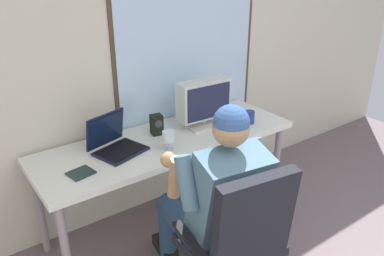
{
  "coord_description": "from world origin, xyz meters",
  "views": [
    {
      "loc": [
        -1.55,
        0.12,
        1.92
      ],
      "look_at": [
        -0.33,
        1.82,
        0.98
      ],
      "focal_mm": 36.59,
      "sensor_mm": 36.0,
      "label": 1
    }
  ],
  "objects_px": {
    "laptop": "(114,141)",
    "cd_case": "(81,173)",
    "office_chair": "(241,237)",
    "wine_glass": "(168,137)",
    "desk_speaker": "(157,125)",
    "coffee_mug": "(249,117)",
    "person_seated": "(215,197)",
    "crt_monitor": "(204,101)",
    "desk": "(168,147)"
  },
  "relations": [
    {
      "from": "desk",
      "to": "desk_speaker",
      "type": "xyz_separation_m",
      "value": [
        -0.03,
        0.11,
        0.14
      ]
    },
    {
      "from": "person_seated",
      "to": "desk_speaker",
      "type": "height_order",
      "value": "person_seated"
    },
    {
      "from": "person_seated",
      "to": "crt_monitor",
      "type": "distance_m",
      "value": 0.88
    },
    {
      "from": "person_seated",
      "to": "crt_monitor",
      "type": "bearing_deg",
      "value": 57.36
    },
    {
      "from": "desk",
      "to": "coffee_mug",
      "type": "bearing_deg",
      "value": -12.03
    },
    {
      "from": "laptop",
      "to": "coffee_mug",
      "type": "relative_size",
      "value": 3.79
    },
    {
      "from": "office_chair",
      "to": "wine_glass",
      "type": "distance_m",
      "value": 0.83
    },
    {
      "from": "laptop",
      "to": "cd_case",
      "type": "xyz_separation_m",
      "value": [
        -0.3,
        -0.17,
        -0.06
      ]
    },
    {
      "from": "desk",
      "to": "office_chair",
      "type": "bearing_deg",
      "value": -98.88
    },
    {
      "from": "office_chair",
      "to": "desk_speaker",
      "type": "bearing_deg",
      "value": 83.48
    },
    {
      "from": "crt_monitor",
      "to": "desk_speaker",
      "type": "relative_size",
      "value": 2.8
    },
    {
      "from": "wine_glass",
      "to": "desk",
      "type": "bearing_deg",
      "value": 58.79
    },
    {
      "from": "crt_monitor",
      "to": "coffee_mug",
      "type": "xyz_separation_m",
      "value": [
        0.31,
        -0.18,
        -0.14
      ]
    },
    {
      "from": "cd_case",
      "to": "laptop",
      "type": "bearing_deg",
      "value": 29.29
    },
    {
      "from": "office_chair",
      "to": "desk_speaker",
      "type": "height_order",
      "value": "office_chair"
    },
    {
      "from": "desk_speaker",
      "to": "coffee_mug",
      "type": "xyz_separation_m",
      "value": [
        0.68,
        -0.25,
        -0.02
      ]
    },
    {
      "from": "desk",
      "to": "coffee_mug",
      "type": "relative_size",
      "value": 19.21
    },
    {
      "from": "crt_monitor",
      "to": "laptop",
      "type": "distance_m",
      "value": 0.74
    },
    {
      "from": "office_chair",
      "to": "desk_speaker",
      "type": "xyz_separation_m",
      "value": [
        0.12,
        1.03,
        0.25
      ]
    },
    {
      "from": "desk",
      "to": "crt_monitor",
      "type": "relative_size",
      "value": 4.57
    },
    {
      "from": "desk",
      "to": "desk_speaker",
      "type": "relative_size",
      "value": 12.82
    },
    {
      "from": "desk",
      "to": "laptop",
      "type": "relative_size",
      "value": 5.07
    },
    {
      "from": "office_chair",
      "to": "wine_glass",
      "type": "height_order",
      "value": "office_chair"
    },
    {
      "from": "office_chair",
      "to": "cd_case",
      "type": "relative_size",
      "value": 6.07
    },
    {
      "from": "coffee_mug",
      "to": "laptop",
      "type": "bearing_deg",
      "value": 169.08
    },
    {
      "from": "office_chair",
      "to": "cd_case",
      "type": "xyz_separation_m",
      "value": [
        -0.54,
        0.82,
        0.18
      ]
    },
    {
      "from": "crt_monitor",
      "to": "wine_glass",
      "type": "xyz_separation_m",
      "value": [
        -0.43,
        -0.19,
        -0.1
      ]
    },
    {
      "from": "desk",
      "to": "desk_speaker",
      "type": "height_order",
      "value": "desk_speaker"
    },
    {
      "from": "wine_glass",
      "to": "desk_speaker",
      "type": "distance_m",
      "value": 0.26
    },
    {
      "from": "laptop",
      "to": "office_chair",
      "type": "bearing_deg",
      "value": -76.45
    },
    {
      "from": "laptop",
      "to": "desk_speaker",
      "type": "distance_m",
      "value": 0.36
    },
    {
      "from": "crt_monitor",
      "to": "desk_speaker",
      "type": "height_order",
      "value": "crt_monitor"
    },
    {
      "from": "desk",
      "to": "coffee_mug",
      "type": "height_order",
      "value": "coffee_mug"
    },
    {
      "from": "laptop",
      "to": "desk_speaker",
      "type": "bearing_deg",
      "value": 7.45
    },
    {
      "from": "crt_monitor",
      "to": "desk_speaker",
      "type": "bearing_deg",
      "value": 169.46
    },
    {
      "from": "wine_glass",
      "to": "cd_case",
      "type": "xyz_separation_m",
      "value": [
        -0.59,
        0.04,
        -0.09
      ]
    },
    {
      "from": "wine_glass",
      "to": "laptop",
      "type": "bearing_deg",
      "value": 144.51
    },
    {
      "from": "person_seated",
      "to": "cd_case",
      "type": "xyz_separation_m",
      "value": [
        -0.57,
        0.56,
        0.09
      ]
    },
    {
      "from": "desk",
      "to": "cd_case",
      "type": "relative_size",
      "value": 11.58
    },
    {
      "from": "person_seated",
      "to": "laptop",
      "type": "distance_m",
      "value": 0.79
    },
    {
      "from": "crt_monitor",
      "to": "laptop",
      "type": "xyz_separation_m",
      "value": [
        -0.72,
        0.02,
        -0.13
      ]
    },
    {
      "from": "laptop",
      "to": "coffee_mug",
      "type": "distance_m",
      "value": 1.05
    },
    {
      "from": "desk_speaker",
      "to": "coffee_mug",
      "type": "bearing_deg",
      "value": -19.99
    },
    {
      "from": "crt_monitor",
      "to": "coffee_mug",
      "type": "distance_m",
      "value": 0.38
    },
    {
      "from": "crt_monitor",
      "to": "laptop",
      "type": "height_order",
      "value": "crt_monitor"
    },
    {
      "from": "desk",
      "to": "crt_monitor",
      "type": "bearing_deg",
      "value": 6.49
    },
    {
      "from": "coffee_mug",
      "to": "office_chair",
      "type": "bearing_deg",
      "value": -135.16
    },
    {
      "from": "cd_case",
      "to": "coffee_mug",
      "type": "bearing_deg",
      "value": -1.4
    },
    {
      "from": "coffee_mug",
      "to": "person_seated",
      "type": "bearing_deg",
      "value": -145.16
    },
    {
      "from": "desk_speaker",
      "to": "cd_case",
      "type": "relative_size",
      "value": 0.9
    }
  ]
}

